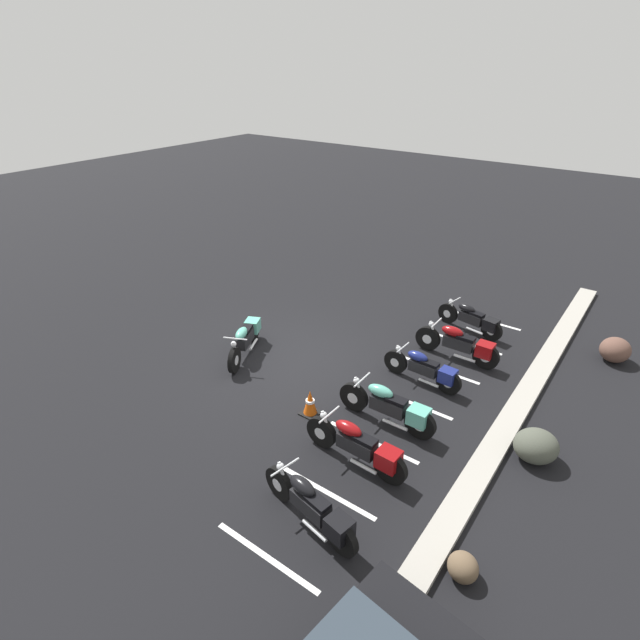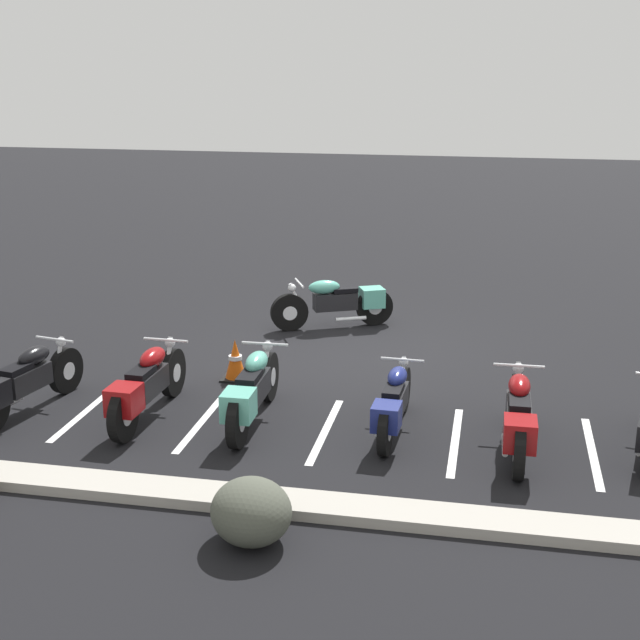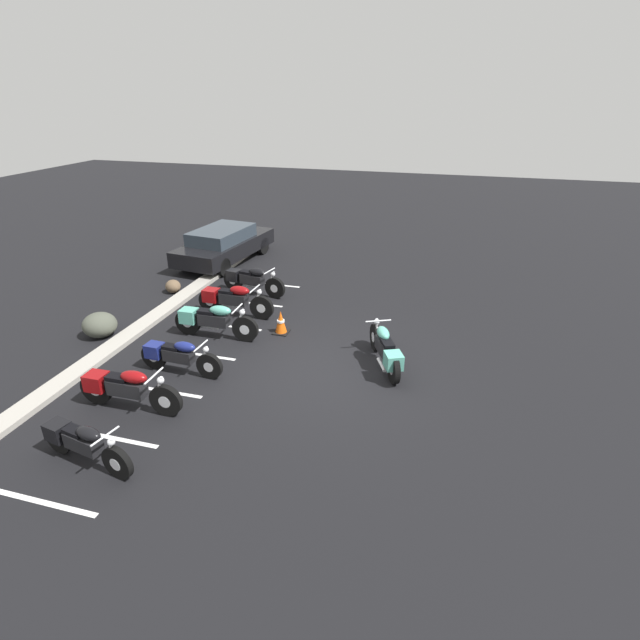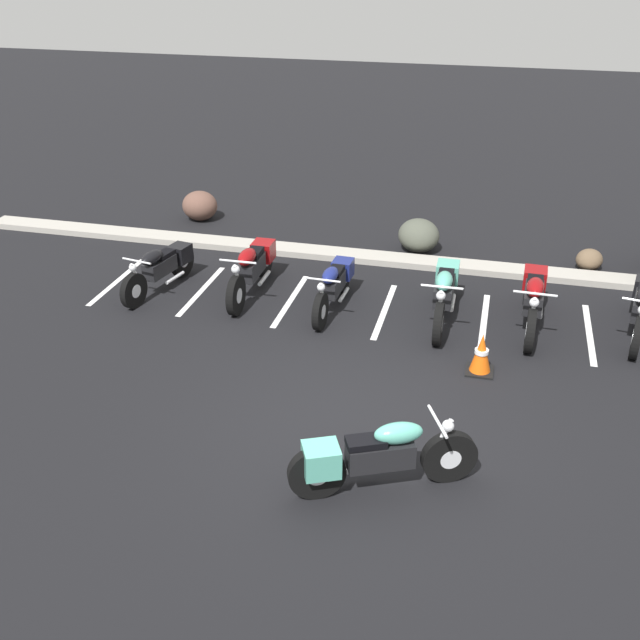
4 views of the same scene
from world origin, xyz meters
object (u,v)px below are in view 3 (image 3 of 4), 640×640
at_px(landscape_rock_1, 100,325).
at_px(traffic_cone, 281,323).
at_px(parked_bike_1, 124,388).
at_px(landscape_rock_2, 173,286).
at_px(parked_bike_0, 81,442).
at_px(motorcycle_teal_featured, 386,349).
at_px(car_black, 224,244).
at_px(parked_bike_3, 212,320).
at_px(parked_bike_4, 231,299).
at_px(parked_bike_2, 177,356).
at_px(parked_bike_5, 250,279).

height_order(landscape_rock_1, traffic_cone, landscape_rock_1).
height_order(parked_bike_1, landscape_rock_2, parked_bike_1).
bearing_deg(landscape_rock_2, parked_bike_0, -159.89).
relative_size(parked_bike_0, parked_bike_1, 0.89).
relative_size(parked_bike_1, traffic_cone, 3.66).
distance_m(motorcycle_teal_featured, car_black, 9.19).
bearing_deg(parked_bike_3, parked_bike_0, -89.71).
xyz_separation_m(landscape_rock_1, landscape_rock_2, (3.24, -0.17, -0.12)).
distance_m(landscape_rock_1, traffic_cone, 4.65).
bearing_deg(parked_bike_0, parked_bike_3, 102.07).
height_order(motorcycle_teal_featured, traffic_cone, motorcycle_teal_featured).
distance_m(parked_bike_3, parked_bike_4, 1.41).
xyz_separation_m(landscape_rock_1, traffic_cone, (1.48, -4.41, -0.04)).
bearing_deg(parked_bike_4, traffic_cone, -20.44).
xyz_separation_m(parked_bike_0, traffic_cone, (5.65, -1.52, -0.14)).
relative_size(parked_bike_0, parked_bike_2, 0.99).
distance_m(parked_bike_3, parked_bike_5, 3.09).
bearing_deg(landscape_rock_1, parked_bike_1, -134.79).
xyz_separation_m(parked_bike_4, landscape_rock_1, (-2.18, 2.69, -0.15)).
height_order(motorcycle_teal_featured, landscape_rock_2, motorcycle_teal_featured).
bearing_deg(landscape_rock_2, parked_bike_3, -133.28).
bearing_deg(parked_bike_1, traffic_cone, 65.42).
distance_m(parked_bike_1, traffic_cone, 4.45).
bearing_deg(traffic_cone, parked_bike_0, 164.91).
distance_m(parked_bike_0, parked_bike_1, 1.62).
relative_size(parked_bike_0, parked_bike_4, 0.88).
relative_size(parked_bike_1, parked_bike_3, 0.99).
bearing_deg(parked_bike_2, landscape_rock_2, 124.42).
xyz_separation_m(parked_bike_4, traffic_cone, (-0.71, -1.72, -0.19)).
distance_m(parked_bike_0, parked_bike_3, 4.95).
distance_m(parked_bike_1, parked_bike_4, 4.77).
distance_m(parked_bike_0, traffic_cone, 5.86).
relative_size(parked_bike_3, car_black, 0.51).
relative_size(parked_bike_5, landscape_rock_1, 2.55).
xyz_separation_m(motorcycle_teal_featured, parked_bike_0, (-4.62, 4.44, -0.04)).
xyz_separation_m(parked_bike_2, parked_bike_3, (1.83, 0.07, 0.05)).
xyz_separation_m(car_black, traffic_cone, (-5.02, -4.01, -0.39)).
bearing_deg(traffic_cone, parked_bike_5, 38.05).
distance_m(parked_bike_3, landscape_rock_2, 3.61).
bearing_deg(parked_bike_1, landscape_rock_2, 112.09).
bearing_deg(parked_bike_3, landscape_rock_2, 135.93).
bearing_deg(landscape_rock_1, traffic_cone, -71.51).
distance_m(motorcycle_teal_featured, parked_bike_2, 4.71).
xyz_separation_m(parked_bike_0, parked_bike_3, (4.95, 0.09, 0.05)).
distance_m(parked_bike_0, parked_bike_4, 6.36).
distance_m(parked_bike_2, parked_bike_5, 4.92).
relative_size(motorcycle_teal_featured, landscape_rock_2, 4.08).
bearing_deg(traffic_cone, parked_bike_4, 67.69).
distance_m(parked_bike_0, landscape_rock_1, 5.08).
height_order(parked_bike_4, car_black, car_black).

